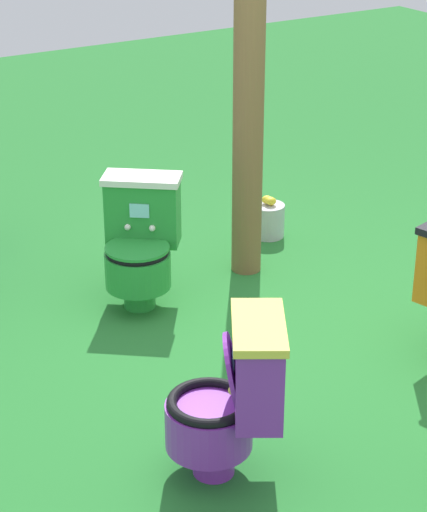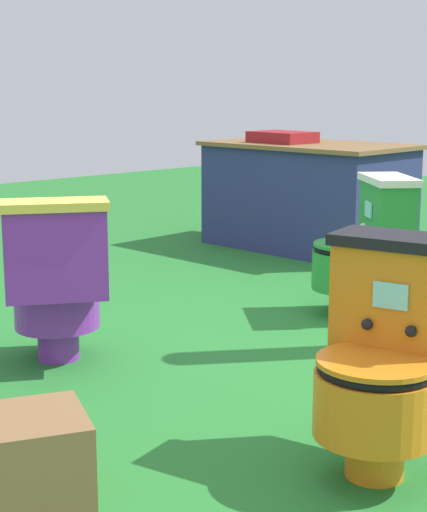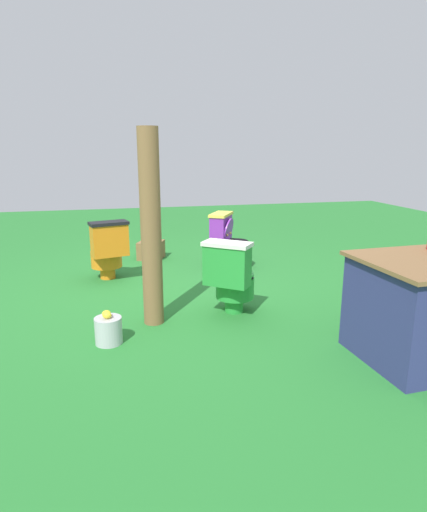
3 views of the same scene
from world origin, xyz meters
name	(u,v)px [view 2 (image 2 of 3)]	position (x,y,z in m)	size (l,w,h in m)	color
ground	(313,369)	(0.00, 0.00, 0.00)	(14.00, 14.00, 0.00)	#26752D
toilet_orange	(387,355)	(0.75, -0.55, 0.37)	(0.51, 0.58, 0.73)	orange
toilet_purple	(56,280)	(-0.80, -0.74, 0.37)	(0.63, 0.60, 0.73)	purple
toilet_green	(365,245)	(-0.38, 0.86, 0.37)	(0.62, 0.64, 0.73)	green
vendor_table	(307,195)	(-1.78, 2.05, 0.39)	(1.49, 0.92, 0.85)	navy
small_crate	(27,457)	(0.16, -1.47, 0.13)	(0.33, 0.34, 0.25)	brown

